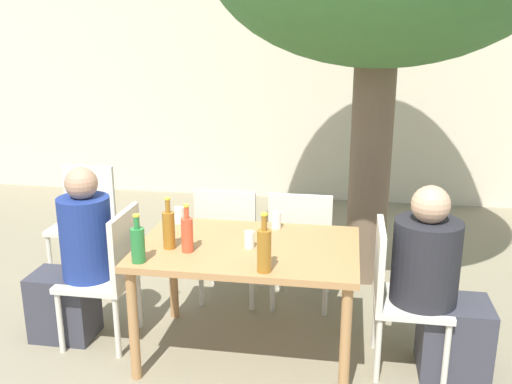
# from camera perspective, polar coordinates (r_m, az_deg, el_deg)

# --- Properties ---
(ground_plane) EXTENTS (30.00, 30.00, 0.00)m
(ground_plane) POSITION_cam_1_polar(r_m,az_deg,el_deg) (3.79, -0.77, -15.70)
(ground_plane) COLOR gray
(cafe_building_wall) EXTENTS (10.00, 0.08, 2.80)m
(cafe_building_wall) POSITION_cam_1_polar(r_m,az_deg,el_deg) (6.73, 4.54, 10.98)
(cafe_building_wall) COLOR beige
(cafe_building_wall) RESTS_ON ground_plane
(dining_table_front) EXTENTS (1.33, 0.88, 0.73)m
(dining_table_front) POSITION_cam_1_polar(r_m,az_deg,el_deg) (3.49, -0.81, -6.63)
(dining_table_front) COLOR #B27F4C
(dining_table_front) RESTS_ON ground_plane
(patio_chair_0) EXTENTS (0.44, 0.44, 0.90)m
(patio_chair_0) POSITION_cam_1_polar(r_m,az_deg,el_deg) (3.80, -14.36, -7.50)
(patio_chair_0) COLOR beige
(patio_chair_0) RESTS_ON ground_plane
(patio_chair_1) EXTENTS (0.44, 0.44, 0.90)m
(patio_chair_1) POSITION_cam_1_polar(r_m,az_deg,el_deg) (3.52, 13.95, -9.44)
(patio_chair_1) COLOR beige
(patio_chair_1) RESTS_ON ground_plane
(patio_chair_2) EXTENTS (0.44, 0.44, 0.90)m
(patio_chair_2) POSITION_cam_1_polar(r_m,az_deg,el_deg) (4.21, -2.75, -4.63)
(patio_chair_2) COLOR beige
(patio_chair_2) RESTS_ON ground_plane
(patio_chair_3) EXTENTS (0.44, 0.44, 0.90)m
(patio_chair_3) POSITION_cam_1_polar(r_m,az_deg,el_deg) (4.13, 4.50, -5.04)
(patio_chair_3) COLOR beige
(patio_chair_3) RESTS_ON ground_plane
(patio_chair_4) EXTENTS (0.44, 0.44, 0.90)m
(patio_chair_4) POSITION_cam_1_polar(r_m,az_deg,el_deg) (4.92, -16.75, -2.19)
(patio_chair_4) COLOR beige
(patio_chair_4) RESTS_ON ground_plane
(person_seated_0) EXTENTS (0.56, 0.33, 1.17)m
(person_seated_0) POSITION_cam_1_polar(r_m,az_deg,el_deg) (3.89, -17.60, -7.00)
(person_seated_0) COLOR #383842
(person_seated_0) RESTS_ON ground_plane
(person_seated_1) EXTENTS (0.59, 0.39, 1.15)m
(person_seated_1) POSITION_cam_1_polar(r_m,az_deg,el_deg) (3.54, 17.76, -9.37)
(person_seated_1) COLOR #383842
(person_seated_1) RESTS_ON ground_plane
(amber_bottle_0) EXTENTS (0.07, 0.07, 0.31)m
(amber_bottle_0) POSITION_cam_1_polar(r_m,az_deg,el_deg) (3.42, -8.72, -3.65)
(amber_bottle_0) COLOR #9E661E
(amber_bottle_0) RESTS_ON dining_table_front
(soda_bottle_1) EXTENTS (0.07, 0.07, 0.29)m
(soda_bottle_1) POSITION_cam_1_polar(r_m,az_deg,el_deg) (3.35, -6.90, -4.15)
(soda_bottle_1) COLOR #DB4C2D
(soda_bottle_1) RESTS_ON dining_table_front
(amber_bottle_2) EXTENTS (0.08, 0.08, 0.33)m
(amber_bottle_2) POSITION_cam_1_polar(r_m,az_deg,el_deg) (3.06, 0.82, -5.74)
(amber_bottle_2) COLOR #9E661E
(amber_bottle_2) RESTS_ON dining_table_front
(green_bottle_3) EXTENTS (0.08, 0.08, 0.28)m
(green_bottle_3) POSITION_cam_1_polar(r_m,az_deg,el_deg) (3.25, -11.73, -5.09)
(green_bottle_3) COLOR #287A38
(green_bottle_3) RESTS_ON dining_table_front
(drinking_glass_0) EXTENTS (0.06, 0.06, 0.10)m
(drinking_glass_0) POSITION_cam_1_polar(r_m,az_deg,el_deg) (3.41, -0.67, -4.78)
(drinking_glass_0) COLOR silver
(drinking_glass_0) RESTS_ON dining_table_front
(drinking_glass_1) EXTENTS (0.06, 0.06, 0.11)m
(drinking_glass_1) POSITION_cam_1_polar(r_m,az_deg,el_deg) (3.74, 2.04, -2.83)
(drinking_glass_1) COLOR silver
(drinking_glass_1) RESTS_ON dining_table_front
(drinking_glass_2) EXTENTS (0.07, 0.07, 0.11)m
(drinking_glass_2) POSITION_cam_1_polar(r_m,az_deg,el_deg) (3.86, -7.70, -2.31)
(drinking_glass_2) COLOR silver
(drinking_glass_2) RESTS_ON dining_table_front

